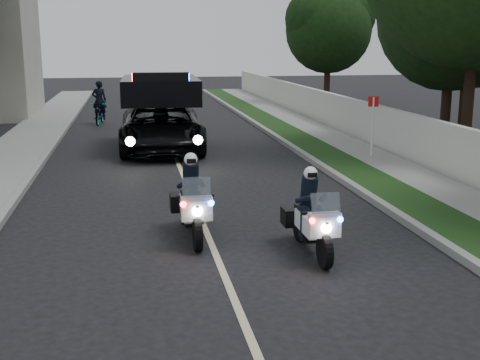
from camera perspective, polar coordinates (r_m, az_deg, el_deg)
name	(u,v)px	position (r m, az deg, el deg)	size (l,w,h in m)	color
ground	(259,360)	(7.57, 1.77, -16.21)	(120.00, 120.00, 0.00)	black
curb_right	(329,171)	(17.74, 8.16, 0.86)	(0.20, 60.00, 0.15)	gray
grass_verge	(352,170)	(17.97, 10.28, 0.95)	(1.20, 60.00, 0.16)	#193814
sidewalk_right	(395,168)	(18.46, 14.07, 1.07)	(1.40, 60.00, 0.16)	gray
property_wall	(429,144)	(18.77, 16.97, 3.18)	(0.22, 60.00, 1.50)	beige
curb_left	(27,182)	(17.09, -18.97, -0.15)	(0.20, 60.00, 0.15)	gray
lane_marking	(184,178)	(16.95, -5.15, 0.14)	(0.12, 50.00, 0.01)	#BFB78C
police_moto_left	(193,237)	(11.92, -4.36, -5.25)	(0.67, 1.91, 1.62)	silver
police_moto_right	(311,253)	(11.10, 6.52, -6.68)	(0.63, 1.81, 1.54)	white
police_suv	(162,150)	(21.61, -7.18, 2.79)	(2.74, 5.93, 2.88)	black
bicycle	(101,124)	(28.82, -12.71, 5.03)	(0.66, 1.88, 0.98)	black
cyclist	(101,124)	(28.82, -12.71, 5.03)	(0.63, 0.42, 1.75)	black
sign_post	(371,161)	(19.88, 11.94, 1.76)	(0.32, 0.32, 2.07)	#B60D23
tree_right_b	(464,153)	(22.07, 19.91, 2.34)	(7.57, 7.57, 12.62)	#204216
tree_right_c	(461,145)	(23.74, 19.68, 3.03)	(5.64, 5.64, 9.41)	black
tree_right_d	(443,143)	(24.04, 18.19, 3.25)	(5.28, 5.28, 8.80)	#183612
tree_right_e	(326,104)	(37.67, 7.94, 6.94)	(5.02, 5.02, 8.36)	black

